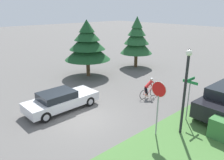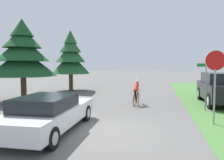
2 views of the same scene
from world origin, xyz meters
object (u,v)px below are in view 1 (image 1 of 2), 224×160
(sedan_left_lane, at_px, (61,100))
(street_lamp, at_px, (186,84))
(street_name_sign, at_px, (189,91))
(cyclist, at_px, (149,88))
(stop_sign, at_px, (158,97))
(conifer_tall_near, at_px, (87,44))
(conifer_tall_far, at_px, (137,39))

(sedan_left_lane, relative_size, street_lamp, 1.06)
(street_name_sign, bearing_deg, street_lamp, -70.02)
(sedan_left_lane, relative_size, street_name_sign, 1.85)
(cyclist, distance_m, street_name_sign, 3.85)
(street_lamp, height_order, street_name_sign, street_lamp)
(stop_sign, xyz_separation_m, street_name_sign, (0.20, 2.61, -0.30))
(street_name_sign, bearing_deg, conifer_tall_near, 175.56)
(stop_sign, bearing_deg, street_name_sign, -99.94)
(cyclist, xyz_separation_m, stop_sign, (3.38, -3.55, 1.38))
(stop_sign, distance_m, conifer_tall_far, 13.53)
(cyclist, distance_m, conifer_tall_near, 7.60)
(stop_sign, xyz_separation_m, conifer_tall_near, (-10.62, 3.45, 0.92))
(sedan_left_lane, xyz_separation_m, street_lamp, (6.59, 3.25, 2.06))
(stop_sign, height_order, street_name_sign, stop_sign)
(conifer_tall_near, bearing_deg, stop_sign, -18.02)
(conifer_tall_far, bearing_deg, sedan_left_lane, -70.89)
(cyclist, height_order, stop_sign, stop_sign)
(cyclist, bearing_deg, street_lamp, -115.34)
(street_lamp, bearing_deg, cyclist, 149.21)
(sedan_left_lane, distance_m, street_lamp, 7.64)
(conifer_tall_near, bearing_deg, sedan_left_lane, -49.60)
(street_name_sign, height_order, conifer_tall_near, conifer_tall_near)
(conifer_tall_near, relative_size, conifer_tall_far, 0.97)
(street_lamp, relative_size, conifer_tall_far, 0.83)
(cyclist, distance_m, stop_sign, 5.09)
(cyclist, height_order, street_name_sign, street_name_sign)
(street_lamp, relative_size, conifer_tall_near, 0.85)
(cyclist, relative_size, conifer_tall_far, 0.32)
(sedan_left_lane, bearing_deg, street_name_sign, -53.09)
(street_name_sign, relative_size, conifer_tall_near, 0.49)
(street_lamp, bearing_deg, sedan_left_lane, -153.74)
(sedan_left_lane, bearing_deg, street_lamp, -65.19)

